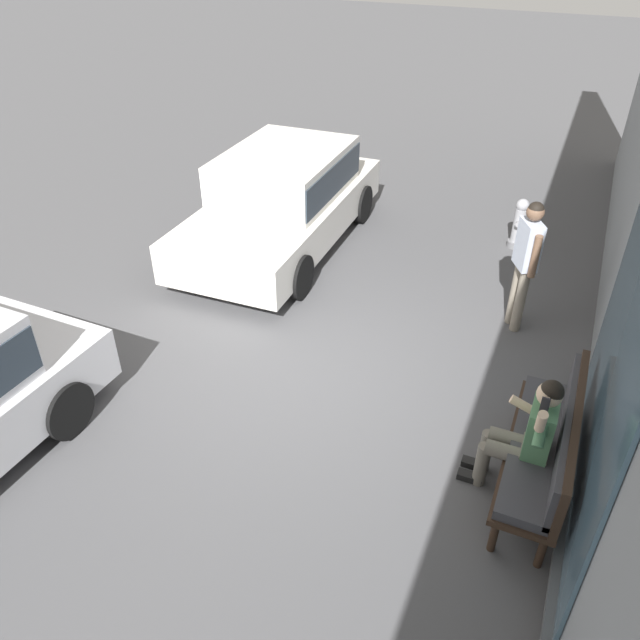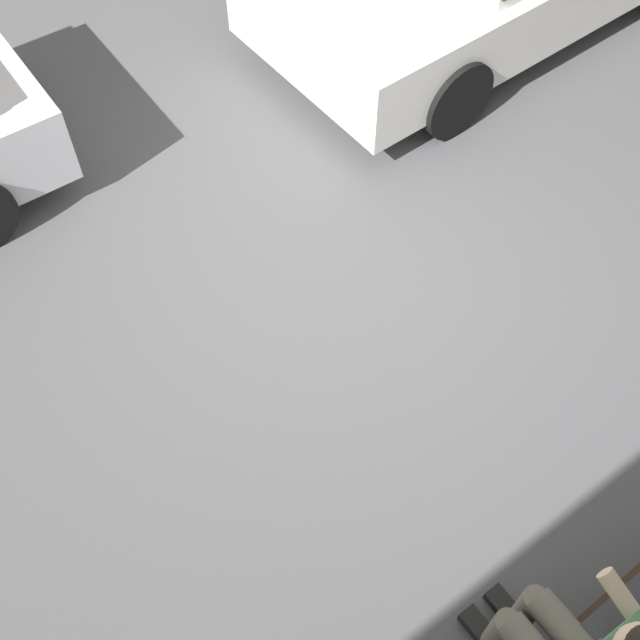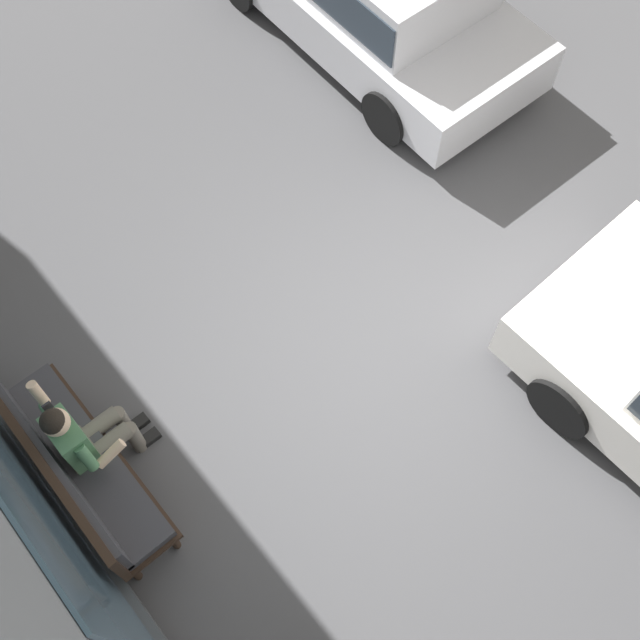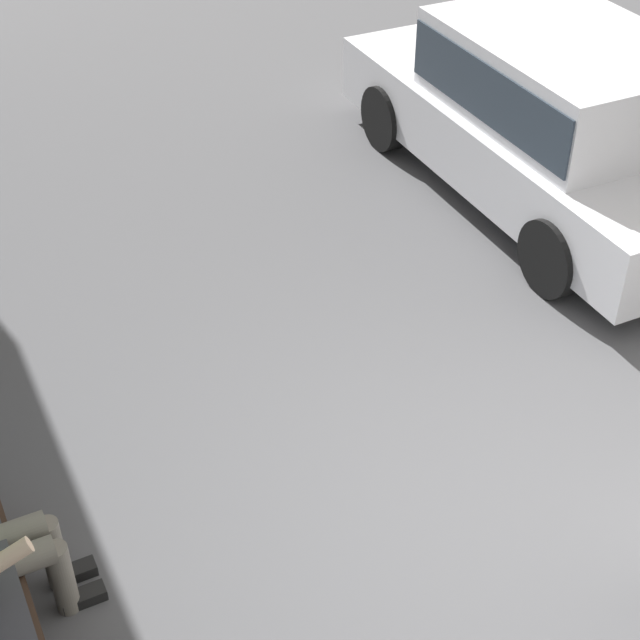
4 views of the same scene
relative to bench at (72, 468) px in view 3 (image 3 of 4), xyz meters
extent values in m
plane|color=#4C4C4F|center=(-0.68, -2.90, -0.55)|extent=(60.00, 60.00, 0.00)
cube|color=slate|center=(0.00, 0.28, 0.90)|extent=(3.40, 0.03, 2.50)
cube|color=#494C4F|center=(0.00, 0.25, -0.37)|extent=(3.60, 0.12, 0.10)
cylinder|color=#332319|center=(0.89, 0.10, -0.37)|extent=(0.07, 0.07, 0.37)
cylinder|color=#332319|center=(-0.89, 0.10, -0.37)|extent=(0.07, 0.07, 0.37)
cylinder|color=#332319|center=(0.89, -0.29, -0.37)|extent=(0.07, 0.07, 0.37)
cylinder|color=#332319|center=(-0.89, -0.29, -0.37)|extent=(0.07, 0.07, 0.37)
cube|color=#332319|center=(0.00, -0.09, -0.15)|extent=(1.95, 0.55, 0.06)
cube|color=#38383D|center=(0.00, -0.09, -0.07)|extent=(1.89, 0.49, 0.10)
cube|color=#332319|center=(0.00, 0.14, 0.15)|extent=(1.95, 0.07, 0.55)
cube|color=#38383D|center=(0.00, 0.08, 0.15)|extent=(1.89, 0.06, 0.47)
cylinder|color=#6B665B|center=(0.20, -0.33, -0.07)|extent=(0.15, 0.42, 0.15)
cylinder|color=#6B665B|center=(0.20, -0.54, -0.31)|extent=(0.12, 0.12, 0.48)
cube|color=black|center=(0.20, -0.62, -0.52)|extent=(0.10, 0.24, 0.07)
cylinder|color=#6B665B|center=(0.02, -0.33, -0.07)|extent=(0.15, 0.42, 0.15)
cylinder|color=#6B665B|center=(0.02, -0.54, -0.31)|extent=(0.12, 0.12, 0.48)
cube|color=black|center=(0.02, -0.62, -0.52)|extent=(0.10, 0.24, 0.07)
cube|color=#6B665B|center=(0.11, -0.12, -0.07)|extent=(0.34, 0.24, 0.14)
cube|color=#4C7F56|center=(0.11, -0.12, 0.21)|extent=(0.38, 0.22, 0.56)
sphere|color=beige|center=(0.11, -0.12, 0.63)|extent=(0.22, 0.22, 0.22)
sphere|color=black|center=(0.11, -0.11, 0.66)|extent=(0.20, 0.20, 0.20)
cylinder|color=#4C7F56|center=(-0.13, -0.14, 0.32)|extent=(0.20, 0.10, 0.28)
cylinder|color=beige|center=(-0.18, -0.30, 0.20)|extent=(0.08, 0.27, 0.17)
cylinder|color=#4C7F56|center=(0.35, -0.12, 0.39)|extent=(0.25, 0.10, 0.22)
cylinder|color=beige|center=(0.42, -0.14, 0.58)|extent=(0.16, 0.08, 0.25)
cube|color=#232328|center=(0.25, -0.14, 0.62)|extent=(0.02, 0.07, 0.15)
cylinder|color=black|center=(-2.16, -3.54, -0.24)|extent=(0.64, 0.20, 0.63)
cylinder|color=black|center=(1.22, -4.58, -0.25)|extent=(0.62, 0.19, 0.62)
cylinder|color=black|center=(1.19, -6.24, -0.25)|extent=(0.62, 0.19, 0.62)
camera|label=1|loc=(4.53, -0.30, 4.09)|focal=35.00mm
camera|label=2|loc=(1.45, -0.30, 3.76)|focal=45.00mm
camera|label=3|loc=(-2.74, -0.30, 6.28)|focal=45.00mm
camera|label=4|loc=(-3.45, -0.30, 3.84)|focal=55.00mm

